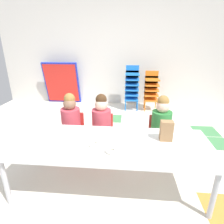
{
  "coord_description": "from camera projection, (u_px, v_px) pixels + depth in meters",
  "views": [
    {
      "loc": [
        0.35,
        -2.4,
        1.58
      ],
      "look_at": [
        0.17,
        -0.41,
        0.82
      ],
      "focal_mm": 30.2,
      "sensor_mm": 36.0,
      "label": 1
    }
  ],
  "objects": [
    {
      "name": "donut_powdered_on_plate",
      "position": [
        111.0,
        150.0,
        1.79
      ],
      "size": [
        0.12,
        0.12,
        0.04
      ],
      "primitive_type": "torus",
      "color": "white",
      "rests_on": "craft_table"
    },
    {
      "name": "donut_powdered_loose",
      "position": [
        94.0,
        144.0,
        1.93
      ],
      "size": [
        0.12,
        0.12,
        0.03
      ],
      "primitive_type": "torus",
      "color": "white",
      "rests_on": "craft_table"
    },
    {
      "name": "craft_table",
      "position": [
        108.0,
        146.0,
        2.0
      ],
      "size": [
        2.15,
        0.79,
        0.57
      ],
      "color": "white",
      "rests_on": "ground_plane"
    },
    {
      "name": "back_wall",
      "position": [
        116.0,
        52.0,
        4.7
      ],
      "size": [
        5.86,
        0.1,
        2.64
      ],
      "primitive_type": "cube",
      "color": "beige",
      "rests_on": "ground_plane"
    },
    {
      "name": "folded_activity_table",
      "position": [
        62.0,
        83.0,
        4.91
      ],
      "size": [
        0.9,
        0.29,
        1.09
      ],
      "color": "#1E33BF",
      "rests_on": "ground_plane"
    },
    {
      "name": "kid_chair_orange_stack",
      "position": [
        151.0,
        89.0,
        4.45
      ],
      "size": [
        0.32,
        0.3,
        0.92
      ],
      "color": "orange",
      "rests_on": "ground_plane"
    },
    {
      "name": "ground_plane",
      "position": [
        104.0,
        154.0,
        2.82
      ],
      "size": [
        5.86,
        5.05,
        0.02
      ],
      "color": "silver"
    },
    {
      "name": "paper_plate_near_edge",
      "position": [
        111.0,
        152.0,
        1.8
      ],
      "size": [
        0.18,
        0.18,
        0.01
      ],
      "primitive_type": "cylinder",
      "color": "white",
      "rests_on": "craft_table"
    },
    {
      "name": "kid_chair_blue_stack",
      "position": [
        132.0,
        86.0,
        4.47
      ],
      "size": [
        0.32,
        0.3,
        1.04
      ],
      "color": "blue",
      "rests_on": "ground_plane"
    },
    {
      "name": "paper_plate_center_table",
      "position": [
        80.0,
        146.0,
        1.92
      ],
      "size": [
        0.18,
        0.18,
        0.01
      ],
      "primitive_type": "cylinder",
      "color": "white",
      "rests_on": "craft_table"
    },
    {
      "name": "seated_child_near_camera",
      "position": [
        71.0,
        119.0,
        2.62
      ],
      "size": [
        0.32,
        0.31,
        0.92
      ],
      "color": "red",
      "rests_on": "ground_plane"
    },
    {
      "name": "paper_bag_brown",
      "position": [
        166.0,
        131.0,
        2.0
      ],
      "size": [
        0.13,
        0.09,
        0.22
      ],
      "primitive_type": "cube",
      "color": "#9E754C",
      "rests_on": "craft_table"
    },
    {
      "name": "seated_child_far_right",
      "position": [
        161.0,
        122.0,
        2.52
      ],
      "size": [
        0.33,
        0.33,
        0.92
      ],
      "color": "red",
      "rests_on": "ground_plane"
    },
    {
      "name": "seated_child_middle_seat",
      "position": [
        102.0,
        120.0,
        2.59
      ],
      "size": [
        0.32,
        0.32,
        0.92
      ],
      "color": "red",
      "rests_on": "ground_plane"
    }
  ]
}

